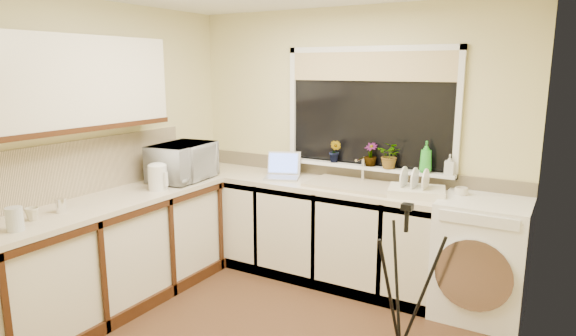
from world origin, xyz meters
The scene contains 31 objects.
wall_back centered at (0.00, 1.50, 1.23)m, with size 3.20×3.20×0.00m, color beige.
wall_front centered at (0.00, -1.50, 1.23)m, with size 3.20×3.20×0.00m, color beige.
wall_left centered at (-1.60, 0.00, 1.23)m, with size 3.00×3.00×0.00m, color beige.
wall_right centered at (1.60, 0.00, 1.23)m, with size 3.00×3.00×0.00m, color beige.
base_cabinet_back centered at (-0.33, 1.20, 0.43)m, with size 2.55×0.60×0.86m, color silver.
base_cabinet_left centered at (-1.30, -0.30, 0.43)m, with size 0.54×2.40×0.86m, color silver.
worktop_back centered at (0.00, 1.20, 0.88)m, with size 3.20×0.60×0.04m, color beige.
worktop_left centered at (-1.30, -0.30, 0.88)m, with size 0.60×2.40×0.04m, color beige.
upper_cabinet centered at (-1.44, -0.45, 1.80)m, with size 0.28×1.90×0.70m, color silver.
splashback_left centered at (-1.59, -0.30, 1.12)m, with size 0.02×2.40×0.45m, color beige.
splashback_back centered at (0.00, 1.49, 0.97)m, with size 3.20×0.02×0.14m, color beige.
window_glass centered at (0.20, 1.49, 1.55)m, with size 1.50×0.02×1.00m, color black.
window_blind centered at (0.20, 1.46, 1.92)m, with size 1.50×0.02×0.25m, color tan.
windowsill centered at (0.20, 1.43, 1.04)m, with size 1.60×0.14×0.03m, color white.
sink centered at (0.20, 1.20, 0.91)m, with size 0.82×0.46×0.03m, color tan.
faucet centered at (0.20, 1.38, 1.02)m, with size 0.03×0.03×0.24m, color silver.
washing_machine centered at (1.27, 1.20, 0.46)m, with size 0.65×0.63×0.93m, color white.
laptop centered at (-0.53, 1.21, 0.96)m, with size 0.40×0.39×0.23m.
kettle centered at (-1.19, 0.25, 1.00)m, with size 0.16×0.16×0.21m, color silver.
dish_rack centered at (0.75, 1.17, 0.93)m, with size 0.44×0.33×0.07m, color silver.
tripod centered at (0.91, 0.37, 0.52)m, with size 0.51×0.51×1.05m, color black, non-canonical shape.
glass_jug centered at (-1.20, -0.98, 0.98)m, with size 0.11×0.11×0.15m, color silver.
steel_jar centered at (-1.31, -0.58, 0.95)m, with size 0.07×0.07×0.10m, color white.
microwave centered at (-1.27, 0.65, 1.07)m, with size 0.60×0.41×0.33m, color silver.
plant_b centered at (-0.09, 1.41, 1.16)m, with size 0.12×0.09×0.21m, color #999999.
plant_c centered at (0.25, 1.42, 1.15)m, with size 0.12×0.12×0.21m, color #999999.
plant_d centered at (0.44, 1.40, 1.17)m, with size 0.21×0.18×0.23m, color #999999.
soap_bottle_green centered at (0.75, 1.39, 1.18)m, with size 0.10×0.10×0.27m, color green.
soap_bottle_clear centered at (0.94, 1.42, 1.13)m, with size 0.07×0.08×0.17m, color #999999.
cup_back centered at (1.07, 1.28, 0.94)m, with size 0.11×0.11×0.09m, color silver.
cup_left centered at (-1.31, -0.80, 0.94)m, with size 0.09×0.09×0.09m, color beige.
Camera 1 is at (1.80, -2.67, 1.92)m, focal length 30.62 mm.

